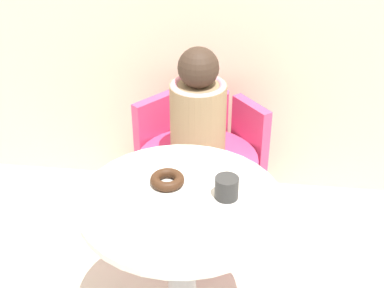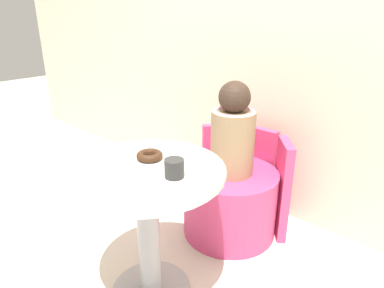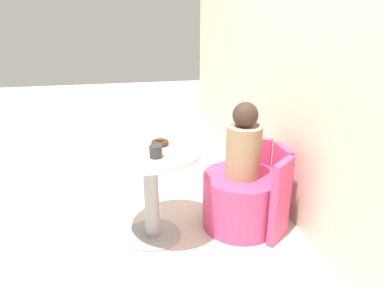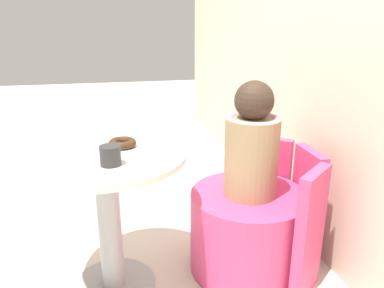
# 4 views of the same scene
# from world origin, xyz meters

# --- Properties ---
(ground_plane) EXTENTS (12.00, 12.00, 0.00)m
(ground_plane) POSITION_xyz_m (0.00, 0.00, 0.00)
(ground_plane) COLOR beige
(back_wall) EXTENTS (6.00, 0.06, 2.40)m
(back_wall) POSITION_xyz_m (0.00, 1.13, 1.20)
(back_wall) COLOR beige
(back_wall) RESTS_ON ground_plane
(round_table) EXTENTS (0.69, 0.69, 0.66)m
(round_table) POSITION_xyz_m (0.08, 0.04, 0.47)
(round_table) COLOR #99999E
(round_table) RESTS_ON ground_plane
(tub_chair) EXTENTS (0.56, 0.56, 0.41)m
(tub_chair) POSITION_xyz_m (0.07, 0.69, 0.20)
(tub_chair) COLOR #D13D70
(tub_chair) RESTS_ON ground_plane
(booth_backrest) EXTENTS (0.66, 0.24, 0.60)m
(booth_backrest) POSITION_xyz_m (0.07, 0.92, 0.30)
(booth_backrest) COLOR #D13D70
(booth_backrest) RESTS_ON ground_plane
(child_figure) EXTENTS (0.25, 0.25, 0.53)m
(child_figure) POSITION_xyz_m (0.07, 0.69, 0.65)
(child_figure) COLOR #937A56
(child_figure) RESTS_ON tub_chair
(donut) EXTENTS (0.12, 0.12, 0.03)m
(donut) POSITION_xyz_m (0.03, 0.12, 0.68)
(donut) COLOR #3D2314
(donut) RESTS_ON round_table
(cup) EXTENTS (0.08, 0.08, 0.08)m
(cup) POSITION_xyz_m (0.23, 0.07, 0.70)
(cup) COLOR #2D2D2D
(cup) RESTS_ON round_table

